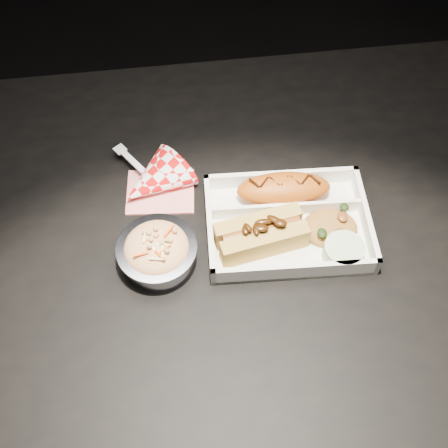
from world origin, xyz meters
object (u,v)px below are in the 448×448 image
(fried_pastry, at_px, (284,189))
(hotdog, at_px, (261,233))
(dining_table, at_px, (229,260))
(napkin_fork, at_px, (153,182))
(food_tray, at_px, (287,225))
(foil_coleslaw_cup, at_px, (157,251))

(fried_pastry, distance_m, hotdog, 0.09)
(fried_pastry, bearing_deg, dining_table, -152.50)
(fried_pastry, height_order, napkin_fork, napkin_fork)
(dining_table, bearing_deg, napkin_fork, 137.94)
(napkin_fork, bearing_deg, food_tray, 27.34)
(dining_table, xyz_separation_m, food_tray, (0.09, -0.01, 0.10))
(food_tray, distance_m, napkin_fork, 0.23)
(food_tray, relative_size, napkin_fork, 1.64)
(fried_pastry, height_order, foil_coleslaw_cup, foil_coleslaw_cup)
(hotdog, bearing_deg, dining_table, 135.38)
(dining_table, xyz_separation_m, fried_pastry, (0.09, 0.05, 0.12))
(fried_pastry, relative_size, hotdog, 1.05)
(foil_coleslaw_cup, bearing_deg, napkin_fork, 89.47)
(dining_table, height_order, hotdog, hotdog)
(food_tray, distance_m, hotdog, 0.06)
(food_tray, height_order, napkin_fork, napkin_fork)
(hotdog, height_order, napkin_fork, napkin_fork)
(dining_table, height_order, fried_pastry, fried_pastry)
(fried_pastry, distance_m, foil_coleslaw_cup, 0.22)
(food_tray, xyz_separation_m, napkin_fork, (-0.20, 0.11, 0.01))
(fried_pastry, xyz_separation_m, foil_coleslaw_cup, (-0.21, -0.09, 0.00))
(food_tray, distance_m, fried_pastry, 0.06)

